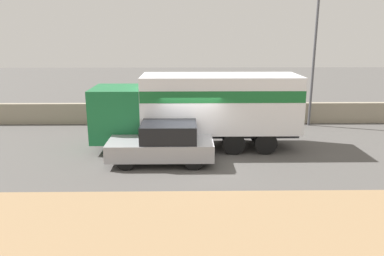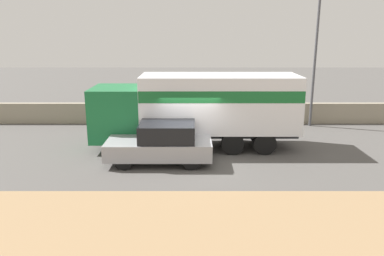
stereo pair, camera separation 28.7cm
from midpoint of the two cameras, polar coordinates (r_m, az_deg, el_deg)
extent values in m
plane|color=#514F4C|center=(15.41, 0.39, -4.94)|extent=(80.00, 80.00, 0.00)
cube|color=#937551|center=(10.24, 0.50, -15.48)|extent=(60.00, 5.04, 0.04)
cube|color=gray|center=(21.41, 0.33, 2.28)|extent=(60.00, 0.35, 1.17)
cylinder|color=#4C4C51|center=(21.44, 18.83, 10.46)|extent=(0.14, 0.14, 7.78)
cube|color=#196B38|center=(17.03, -10.56, 2.28)|extent=(2.18, 2.47, 2.31)
cube|color=black|center=(17.17, -14.14, 3.76)|extent=(0.06, 2.10, 1.02)
cube|color=#2D2D33|center=(17.00, 4.77, -0.61)|extent=(6.89, 1.35, 0.25)
cube|color=white|center=(16.70, 4.87, 3.87)|extent=(6.89, 2.45, 2.45)
cube|color=#19662D|center=(16.62, 4.90, 5.40)|extent=(6.86, 2.47, 0.49)
cylinder|color=black|center=(16.30, -11.05, -2.32)|extent=(0.97, 0.28, 0.97)
cylinder|color=black|center=(18.30, -9.80, -0.40)|extent=(0.97, 0.28, 0.97)
cylinder|color=black|center=(16.32, 11.70, -2.34)|extent=(0.97, 0.28, 0.97)
cylinder|color=black|center=(18.31, 10.42, -0.42)|extent=(0.97, 0.28, 0.97)
cylinder|color=black|center=(16.10, 6.88, -2.36)|extent=(0.97, 0.28, 0.97)
cylinder|color=black|center=(18.12, 6.13, -0.42)|extent=(0.97, 0.28, 0.97)
cube|color=#9E9EA3|center=(14.99, -4.32, -3.12)|extent=(4.18, 1.79, 0.67)
cube|color=black|center=(14.77, -3.08, -0.58)|extent=(2.17, 1.65, 0.71)
cylinder|color=black|center=(14.50, -9.67, -4.93)|extent=(0.72, 0.20, 0.72)
cylinder|color=black|center=(15.95, -8.74, -3.07)|extent=(0.72, 0.20, 0.72)
cylinder|color=black|center=(14.29, 0.67, -5.01)|extent=(0.72, 0.20, 0.72)
cylinder|color=black|center=(15.76, 0.62, -3.12)|extent=(0.72, 0.20, 0.72)
camera|label=1|loc=(0.14, -89.48, 0.14)|focal=35.00mm
camera|label=2|loc=(0.14, 90.52, -0.14)|focal=35.00mm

